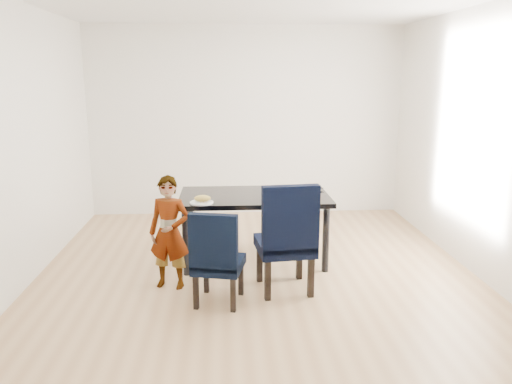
{
  "coord_description": "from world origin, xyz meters",
  "views": [
    {
      "loc": [
        -0.31,
        -4.72,
        2.01
      ],
      "look_at": [
        0.0,
        0.2,
        0.85
      ],
      "focal_mm": 35.0,
      "sensor_mm": 36.0,
      "label": 1
    }
  ],
  "objects": [
    {
      "name": "floor",
      "position": [
        0.0,
        0.0,
        -0.01
      ],
      "size": [
        4.5,
        5.0,
        0.01
      ],
      "primitive_type": "cube",
      "color": "tan",
      "rests_on": "ground"
    },
    {
      "name": "wall_back",
      "position": [
        0.0,
        2.5,
        1.35
      ],
      "size": [
        4.5,
        0.01,
        2.7
      ],
      "primitive_type": "cube",
      "color": "white",
      "rests_on": "ground"
    },
    {
      "name": "wall_front",
      "position": [
        0.0,
        -2.5,
        1.35
      ],
      "size": [
        4.5,
        0.01,
        2.7
      ],
      "primitive_type": "cube",
      "color": "white",
      "rests_on": "ground"
    },
    {
      "name": "wall_left",
      "position": [
        -2.25,
        0.0,
        1.35
      ],
      "size": [
        0.01,
        5.0,
        2.7
      ],
      "primitive_type": "cube",
      "color": "silver",
      "rests_on": "ground"
    },
    {
      "name": "wall_right",
      "position": [
        2.25,
        0.0,
        1.35
      ],
      "size": [
        0.01,
        5.0,
        2.7
      ],
      "primitive_type": "cube",
      "color": "silver",
      "rests_on": "ground"
    },
    {
      "name": "dining_table",
      "position": [
        0.0,
        0.5,
        0.38
      ],
      "size": [
        1.6,
        0.9,
        0.75
      ],
      "primitive_type": "cube",
      "color": "black",
      "rests_on": "floor"
    },
    {
      "name": "chair_left",
      "position": [
        -0.38,
        -0.52,
        0.44
      ],
      "size": [
        0.51,
        0.52,
        0.87
      ],
      "primitive_type": "cube",
      "rotation": [
        0.0,
        0.0,
        -0.23
      ],
      "color": "black",
      "rests_on": "floor"
    },
    {
      "name": "chair_right",
      "position": [
        0.24,
        -0.28,
        0.53
      ],
      "size": [
        0.57,
        0.58,
        1.07
      ],
      "primitive_type": "cube",
      "rotation": [
        0.0,
        0.0,
        0.11
      ],
      "color": "black",
      "rests_on": "floor"
    },
    {
      "name": "child",
      "position": [
        -0.85,
        -0.15,
        0.55
      ],
      "size": [
        0.45,
        0.35,
        1.09
      ],
      "primitive_type": "imported",
      "rotation": [
        0.0,
        0.0,
        -0.24
      ],
      "color": "red",
      "rests_on": "floor"
    },
    {
      "name": "plate",
      "position": [
        -0.55,
        0.17,
        0.76
      ],
      "size": [
        0.31,
        0.31,
        0.01
      ],
      "primitive_type": "cylinder",
      "rotation": [
        0.0,
        0.0,
        -0.39
      ],
      "color": "silver",
      "rests_on": "dining_table"
    },
    {
      "name": "sandwich",
      "position": [
        -0.54,
        0.18,
        0.8
      ],
      "size": [
        0.18,
        0.11,
        0.07
      ],
      "primitive_type": "ellipsoid",
      "rotation": [
        0.0,
        0.0,
        -0.18
      ],
      "color": "#AF953E",
      "rests_on": "plate"
    },
    {
      "name": "laptop",
      "position": [
        0.6,
        0.68,
        0.76
      ],
      "size": [
        0.39,
        0.35,
        0.03
      ],
      "primitive_type": "imported",
      "rotation": [
        0.0,
        0.0,
        3.7
      ],
      "color": "black",
      "rests_on": "dining_table"
    },
    {
      "name": "cable_tangle",
      "position": [
        0.33,
        0.63,
        0.75
      ],
      "size": [
        0.15,
        0.15,
        0.01
      ],
      "primitive_type": "torus",
      "rotation": [
        0.0,
        0.0,
        -0.04
      ],
      "color": "black",
      "rests_on": "dining_table"
    }
  ]
}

